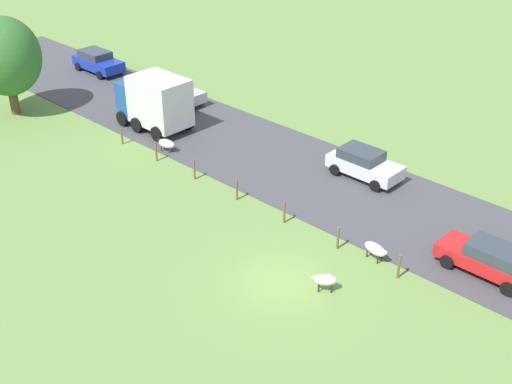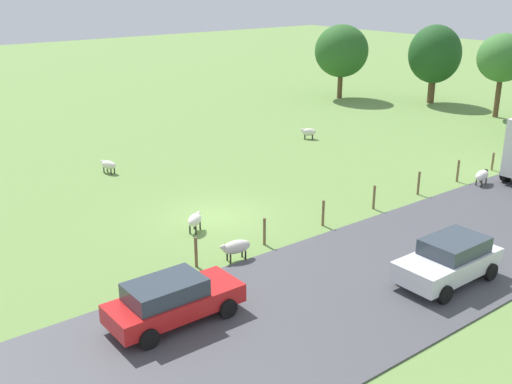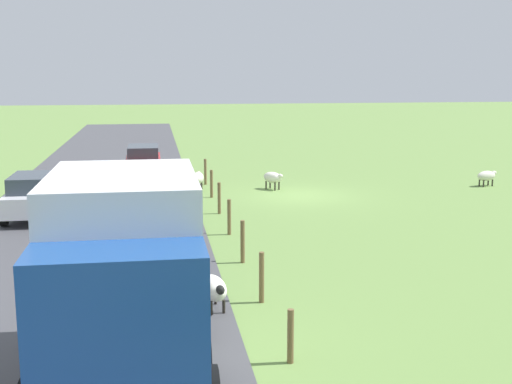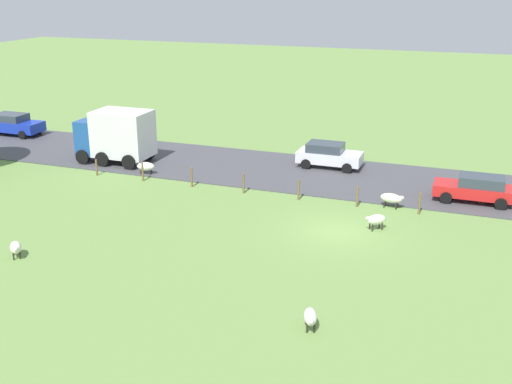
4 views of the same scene
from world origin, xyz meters
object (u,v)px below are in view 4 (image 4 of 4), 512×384
Objects in this scene: sheep_4 at (16,247)px; truck_0 at (117,135)px; sheep_3 at (145,166)px; car_1 at (329,155)px; car_3 at (14,124)px; sheep_1 at (310,317)px; car_2 at (476,188)px; sheep_0 at (376,220)px; sheep_2 at (391,198)px; car_0 at (116,134)px.

truck_0 is at bearing 14.43° from sheep_4.
car_1 is at bearing -62.67° from sheep_3.
car_3 reaches higher than sheep_3.
car_2 reaches higher than sheep_1.
sheep_0 is 16.90m from sheep_4.
sheep_2 is at bearing -101.62° from car_3.
car_0 is 1.03× the size of car_1.
sheep_0 is 0.92× the size of sheep_1.
sheep_3 is 0.30× the size of car_1.
truck_0 is at bearing 89.92° from car_2.
sheep_2 is at bearing -140.88° from car_1.
sheep_2 is (3.35, -0.26, 0.02)m from sheep_0.
car_3 is at bearing 89.75° from car_1.
sheep_4 reaches higher than sheep_1.
car_2 is (-3.85, -25.24, -0.05)m from car_0.
sheep_0 is at bearing 142.07° from car_2.
sheep_2 is at bearing -50.94° from sheep_4.
sheep_3 is at bearing 95.07° from car_2.
sheep_2 is 21.91m from car_0.
car_0 is at bearing 65.05° from sheep_0.
sheep_0 is at bearing -104.94° from sheep_3.
sheep_1 is 0.27× the size of car_0.
sheep_3 is at bearing 87.41° from sheep_2.
car_0 is (5.60, 5.57, 0.34)m from sheep_3.
car_1 reaches higher than car_2.
sheep_0 is at bearing 175.50° from sheep_2.
sheep_2 is 1.05× the size of sheep_3.
car_0 is at bearing 18.74° from sheep_4.
car_2 is 34.67m from car_3.
car_1 is (9.45, 4.70, 0.34)m from sheep_0.
sheep_3 is (4.04, 15.16, 0.01)m from sheep_0.
car_0 is 0.95× the size of car_3.
sheep_4 is 19.32m from car_0.
sheep_1 is (-9.93, 0.64, -0.06)m from sheep_0.
sheep_3 is 11.78m from car_1.
car_0 is (6.29, 20.99, 0.33)m from sheep_2.
sheep_0 is at bearing -153.56° from car_1.
sheep_1 is 23.66m from truck_0.
car_0 reaches higher than car_2.
sheep_0 is 19.20m from truck_0.
car_2 is at bearing -84.93° from sheep_3.
car_3 reaches higher than sheep_2.
car_0 is (9.64, 20.73, 0.35)m from sheep_0.
sheep_1 is 13.94m from sheep_4.
truck_0 is at bearing 82.39° from sheep_2.
truck_0 is 12.33m from car_3.
sheep_2 is 1.30× the size of sheep_4.
car_0 is 0.98× the size of car_2.
car_3 is (18.21, 15.43, 0.44)m from sheep_4.
sheep_2 reaches higher than sheep_1.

